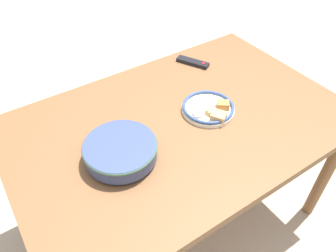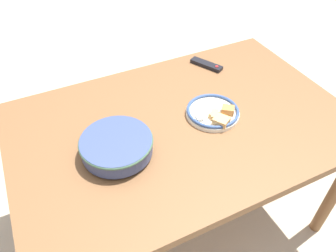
{
  "view_description": "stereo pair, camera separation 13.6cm",
  "coord_description": "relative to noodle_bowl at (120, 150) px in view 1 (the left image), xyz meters",
  "views": [
    {
      "loc": [
        -0.64,
        -0.87,
        1.73
      ],
      "look_at": [
        -0.09,
        -0.04,
        0.79
      ],
      "focal_mm": 35.0,
      "sensor_mm": 36.0,
      "label": 1
    },
    {
      "loc": [
        -0.53,
        -0.93,
        1.73
      ],
      "look_at": [
        -0.09,
        -0.04,
        0.79
      ],
      "focal_mm": 35.0,
      "sensor_mm": 36.0,
      "label": 2
    }
  ],
  "objects": [
    {
      "name": "ground_plane",
      "position": [
        0.32,
        0.06,
        -0.8
      ],
      "size": [
        8.0,
        8.0,
        0.0
      ],
      "primitive_type": "plane",
      "color": "#B7A88E"
    },
    {
      "name": "dining_table",
      "position": [
        0.32,
        0.06,
        -0.12
      ],
      "size": [
        1.49,
        0.97,
        0.75
      ],
      "color": "brown",
      "rests_on": "ground_plane"
    },
    {
      "name": "noodle_bowl",
      "position": [
        0.0,
        0.0,
        0.0
      ],
      "size": [
        0.29,
        0.29,
        0.08
      ],
      "color": "#384775",
      "rests_on": "dining_table"
    },
    {
      "name": "food_plate",
      "position": [
        0.46,
        0.03,
        -0.03
      ],
      "size": [
        0.24,
        0.24,
        0.05
      ],
      "color": "silver",
      "rests_on": "dining_table"
    },
    {
      "name": "tv_remote",
      "position": [
        0.65,
        0.4,
        -0.04
      ],
      "size": [
        0.12,
        0.18,
        0.02
      ],
      "rotation": [
        0.0,
        0.0,
        3.63
      ],
      "color": "black",
      "rests_on": "dining_table"
    }
  ]
}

